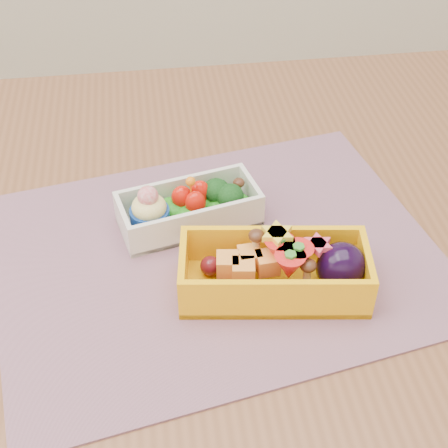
{
  "coord_description": "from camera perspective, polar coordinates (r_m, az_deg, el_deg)",
  "views": [
    {
      "loc": [
        -0.09,
        -0.52,
        1.23
      ],
      "look_at": [
        -0.02,
        -0.02,
        0.79
      ],
      "focal_mm": 51.93,
      "sensor_mm": 36.0,
      "label": 1
    }
  ],
  "objects": [
    {
      "name": "bento_yellow",
      "position": [
        0.63,
        4.82,
        -4.08
      ],
      "size": [
        0.19,
        0.1,
        0.06
      ],
      "rotation": [
        0.0,
        0.0,
        -0.14
      ],
      "color": "#FFB30D",
      "rests_on": "placemat"
    },
    {
      "name": "table",
      "position": [
        0.78,
        1.09,
        -6.58
      ],
      "size": [
        1.2,
        0.8,
        0.75
      ],
      "color": "brown",
      "rests_on": "ground"
    },
    {
      "name": "bento_white",
      "position": [
        0.71,
        -3.16,
        1.39
      ],
      "size": [
        0.16,
        0.1,
        0.06
      ],
      "rotation": [
        0.0,
        0.0,
        0.23
      ],
      "color": "silver",
      "rests_on": "placemat"
    },
    {
      "name": "placemat",
      "position": [
        0.69,
        -0.56,
        -2.77
      ],
      "size": [
        0.51,
        0.43,
        0.0
      ],
      "primitive_type": "cube",
      "rotation": [
        0.0,
        0.0,
        0.18
      ],
      "color": "gray",
      "rests_on": "table"
    }
  ]
}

